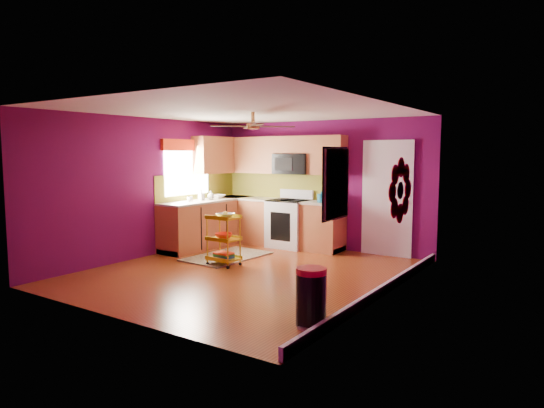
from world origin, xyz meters
The scene contains 18 objects.
ground centered at (0.00, 0.00, 0.00)m, with size 5.00×5.00×0.00m, color maroon.
room_envelope centered at (0.03, 0.00, 1.63)m, with size 4.54×5.04×2.52m.
lower_cabinets centered at (-1.35, 1.82, 0.43)m, with size 2.81×2.31×0.94m.
electric_range centered at (-0.55, 2.17, 0.48)m, with size 0.76×0.66×1.13m.
upper_cabinetry centered at (-1.24, 2.17, 1.80)m, with size 2.80×2.30×1.26m.
left_window centered at (-2.22, 1.05, 1.74)m, with size 0.08×1.35×1.08m.
panel_door centered at (1.35, 2.47, 1.02)m, with size 0.95×0.11×2.15m.
right_wall_art centered at (2.23, -0.34, 1.44)m, with size 0.04×2.74×1.04m.
ceiling_fan centered at (0.00, 0.20, 2.29)m, with size 1.01×1.01×0.26m.
shag_rug centered at (-0.97, 0.73, 0.01)m, with size 0.95×1.54×0.02m, color black.
rolling_cart centered at (-0.61, 0.20, 0.47)m, with size 0.52×0.39×0.91m.
trash_can centered at (1.98, -1.47, 0.32)m, with size 0.33×0.36×0.64m.
teal_kettle centered at (0.19, 2.14, 1.02)m, with size 0.18×0.18×0.21m.
toaster centered at (0.29, 2.28, 1.03)m, with size 0.22×0.15×0.18m, color beige.
soap_bottle_a centered at (-1.98, 1.18, 1.05)m, with size 0.10×0.10×0.21m, color #EA3F72.
soap_bottle_b centered at (-1.90, 1.37, 1.03)m, with size 0.14×0.14×0.18m, color white.
counter_dish centered at (-2.01, 1.72, 0.98)m, with size 0.29×0.29×0.07m, color white.
counter_cup centered at (-2.02, 0.89, 0.98)m, with size 0.11×0.11×0.09m, color white.
Camera 1 is at (4.47, -5.95, 1.86)m, focal length 32.00 mm.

